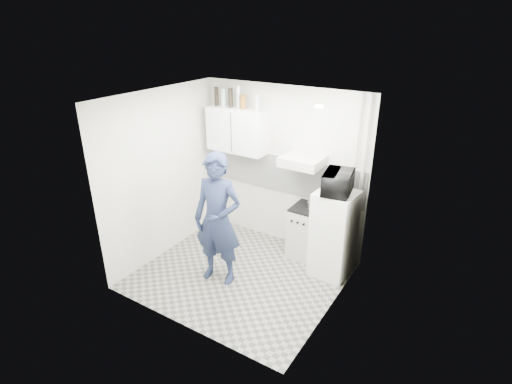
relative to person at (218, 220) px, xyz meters
The scene contains 23 objects.
floor 1.00m from the person, 44.88° to the left, with size 2.80×2.80×0.00m, color slate.
ceiling 1.67m from the person, 44.88° to the left, with size 2.80×2.80×0.00m, color white.
wall_back 1.52m from the person, 81.67° to the left, with size 2.80×2.80×0.00m, color beige.
wall_left 1.25m from the person, 169.79° to the left, with size 2.60×2.60×0.00m, color beige.
wall_right 1.66m from the person, ahead, with size 2.60×2.60×0.00m, color beige.
person is the anchor object (origin of this frame).
stove 1.56m from the person, 56.29° to the left, with size 0.51×0.51×0.82m, color #BBB4AA.
fridge 1.67m from the person, 36.97° to the left, with size 0.54×0.54×1.30m, color white.
stove_top 1.46m from the person, 56.29° to the left, with size 0.49×0.49×0.03m, color black.
saucepan 1.51m from the person, 54.39° to the left, with size 0.19×0.19×0.10m, color silver.
microwave 1.72m from the person, 36.97° to the left, with size 0.37×0.54×0.30m, color black.
bottle_a 2.11m from the person, 125.83° to the left, with size 0.07×0.07×0.29m, color black.
bottle_b 2.05m from the person, 121.63° to the left, with size 0.07×0.07×0.28m, color #B2B7BC.
bottle_c 2.01m from the person, 116.96° to the left, with size 0.07×0.07×0.30m, color black.
bottle_d 1.98m from the person, 111.61° to the left, with size 0.08×0.08×0.35m, color silver.
canister_a 1.91m from the person, 107.88° to the left, with size 0.09×0.09×0.22m, color brown.
bottle_e 1.89m from the person, 97.21° to the left, with size 0.06×0.06×0.26m, color #B2B7BC.
upper_cabinet 1.66m from the person, 112.57° to the left, with size 1.00×0.35×0.70m, color white.
range_hood 1.51m from the person, 61.30° to the left, with size 0.60×0.50×0.14m, color #BBB4AA.
backsplash 1.48m from the person, 81.58° to the left, with size 2.74×0.03×0.60m, color white.
pipe_a 2.08m from the person, 42.41° to the left, with size 0.05×0.05×2.60m, color #BBB4AA.
pipe_b 1.99m from the person, 44.78° to the left, with size 0.04×0.04×2.60m, color #BBB4AA.
ceiling_spot_fixture 2.06m from the person, 18.80° to the left, with size 0.10×0.10×0.02m, color white.
Camera 1 is at (2.81, -4.05, 3.50)m, focal length 28.00 mm.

